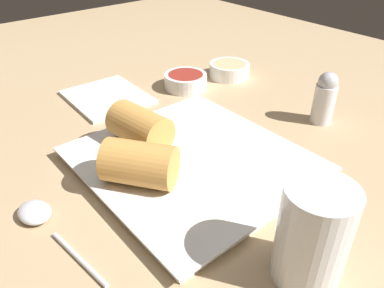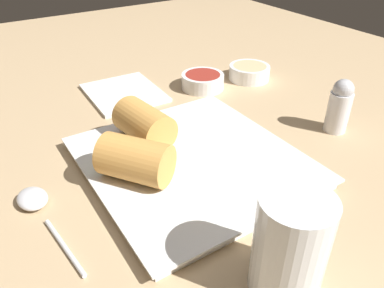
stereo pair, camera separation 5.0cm
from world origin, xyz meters
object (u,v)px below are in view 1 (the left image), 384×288
object	(u,v)px
serving_plate	(192,162)
spoon	(38,216)
drinking_glass	(313,235)
salt_shaker	(325,98)
dipping_bowl_near	(186,80)
napkin	(108,97)
dipping_bowl_far	(229,69)

from	to	relation	value
serving_plate	spoon	xyz separation A→B (cm)	(-2.99, -19.06, -0.07)
drinking_glass	salt_shaker	bearing A→B (deg)	121.29
dipping_bowl_near	drinking_glass	world-z (taller)	drinking_glass
serving_plate	napkin	size ratio (longest dim) A/B	1.86
drinking_glass	salt_shaker	world-z (taller)	drinking_glass
spoon	napkin	distance (cm)	30.40
napkin	serving_plate	bearing A→B (deg)	-3.87
spoon	napkin	bearing A→B (deg)	136.92
serving_plate	dipping_bowl_near	world-z (taller)	dipping_bowl_near
dipping_bowl_near	spoon	world-z (taller)	dipping_bowl_near
dipping_bowl_near	dipping_bowl_far	world-z (taller)	same
spoon	napkin	size ratio (longest dim) A/B	1.05
salt_shaker	spoon	bearing A→B (deg)	-98.95
dipping_bowl_near	spoon	xyz separation A→B (cm)	(16.89, -34.13, -0.78)
dipping_bowl_far	serving_plate	bearing A→B (deg)	-53.52
dipping_bowl_near	salt_shaker	world-z (taller)	salt_shaker
serving_plate	dipping_bowl_near	bearing A→B (deg)	142.85
serving_plate	drinking_glass	world-z (taller)	drinking_glass
spoon	salt_shaker	world-z (taller)	salt_shaker
drinking_glass	salt_shaker	distance (cm)	30.57
dipping_bowl_far	salt_shaker	size ratio (longest dim) A/B	0.95
spoon	drinking_glass	bearing A→B (deg)	35.78
serving_plate	dipping_bowl_near	distance (cm)	24.96
serving_plate	dipping_bowl_far	xyz separation A→B (cm)	(-18.58, 25.13, 0.71)
dipping_bowl_near	drinking_glass	distance (cm)	43.44
serving_plate	salt_shaker	xyz separation A→B (cm)	(3.67, 23.30, 3.35)
serving_plate	drinking_glass	distance (cm)	20.21
spoon	drinking_glass	size ratio (longest dim) A/B	1.53
serving_plate	napkin	bearing A→B (deg)	176.13
dipping_bowl_far	salt_shaker	bearing A→B (deg)	-4.70
spoon	salt_shaker	size ratio (longest dim) A/B	1.88
dipping_bowl_far	spoon	bearing A→B (deg)	-70.57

